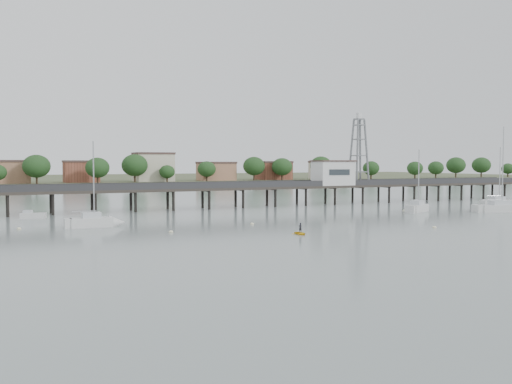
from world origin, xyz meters
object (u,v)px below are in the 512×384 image
(lattice_tower, at_px, (359,152))
(sailboat_e, at_px, (502,203))
(sailboat_b, at_px, (100,222))
(white_tender, at_px, (33,216))
(sailboat_d, at_px, (508,208))
(sailboat_c, at_px, (420,208))
(pier, at_px, (223,189))
(yellow_dinghy, at_px, (300,234))

(lattice_tower, bearing_deg, sailboat_e, -42.87)
(sailboat_b, distance_m, white_tender, 17.93)
(sailboat_d, bearing_deg, sailboat_b, -169.62)
(sailboat_c, height_order, white_tender, sailboat_c)
(sailboat_c, height_order, sailboat_b, sailboat_b)
(sailboat_e, height_order, sailboat_b, sailboat_e)
(pier, height_order, lattice_tower, lattice_tower)
(sailboat_d, relative_size, sailboat_b, 1.31)
(lattice_tower, height_order, sailboat_b, lattice_tower)
(pier, relative_size, sailboat_c, 12.85)
(sailboat_d, xyz_separation_m, sailboat_b, (-70.66, 6.23, 0.02))
(pier, distance_m, sailboat_d, 52.47)
(pier, relative_size, white_tender, 37.11)
(white_tender, bearing_deg, lattice_tower, 22.10)
(lattice_tower, xyz_separation_m, yellow_dinghy, (-37.44, -41.48, -11.10))
(sailboat_c, relative_size, sailboat_e, 0.93)
(lattice_tower, height_order, sailboat_d, lattice_tower)
(pier, bearing_deg, sailboat_d, -33.63)
(lattice_tower, xyz_separation_m, sailboat_d, (12.10, -29.00, -10.47))
(lattice_tower, xyz_separation_m, sailboat_b, (-58.55, -22.78, -10.45))
(sailboat_d, xyz_separation_m, yellow_dinghy, (-49.54, -12.47, -0.63))
(white_tender, distance_m, yellow_dinghy, 45.25)
(white_tender, bearing_deg, sailboat_b, -48.14)
(yellow_dinghy, bearing_deg, sailboat_c, 30.99)
(sailboat_e, height_order, white_tender, sailboat_e)
(lattice_tower, bearing_deg, sailboat_c, -94.85)
(sailboat_c, height_order, sailboat_e, sailboat_e)
(pier, relative_size, sailboat_b, 12.15)
(sailboat_b, bearing_deg, pier, 39.61)
(pier, xyz_separation_m, lattice_tower, (31.50, 0.00, 7.31))
(sailboat_c, height_order, sailboat_d, sailboat_d)
(lattice_tower, height_order, white_tender, lattice_tower)
(sailboat_b, height_order, yellow_dinghy, sailboat_b)
(lattice_tower, relative_size, yellow_dinghy, 6.82)
(sailboat_c, bearing_deg, sailboat_d, -52.44)
(sailboat_e, bearing_deg, sailboat_c, -165.96)
(sailboat_d, height_order, white_tender, sailboat_d)
(lattice_tower, relative_size, sailboat_c, 1.33)
(white_tender, xyz_separation_m, yellow_dinghy, (28.82, -34.89, -0.45))
(sailboat_b, height_order, white_tender, sailboat_b)
(sailboat_c, bearing_deg, sailboat_e, -19.60)
(sailboat_d, distance_m, sailboat_b, 70.93)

